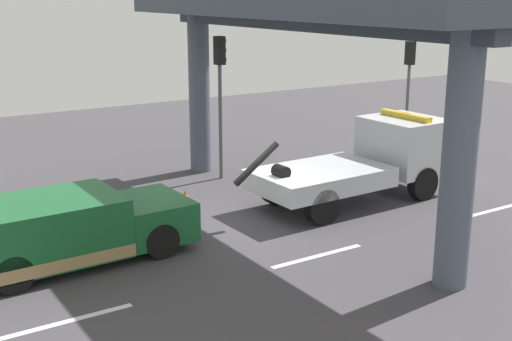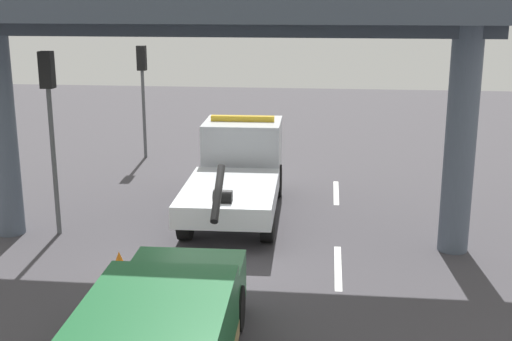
{
  "view_description": "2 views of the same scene",
  "coord_description": "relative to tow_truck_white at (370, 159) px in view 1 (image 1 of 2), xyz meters",
  "views": [
    {
      "loc": [
        -9.22,
        -14.48,
        6.07
      ],
      "look_at": [
        -0.15,
        -0.38,
        1.57
      ],
      "focal_mm": 47.01,
      "sensor_mm": 36.0,
      "label": 1
    },
    {
      "loc": [
        -14.45,
        -2.51,
        6.04
      ],
      "look_at": [
        1.37,
        -0.81,
        1.87
      ],
      "focal_mm": 47.47,
      "sensor_mm": 36.0,
      "label": 2
    }
  ],
  "objects": [
    {
      "name": "traffic_cone_orange",
      "position": [
        -5.25,
        1.92,
        -0.91
      ],
      "size": [
        0.51,
        0.51,
        0.61
      ],
      "color": "orange",
      "rests_on": "ground"
    },
    {
      "name": "tow_truck_white",
      "position": [
        0.0,
        0.0,
        0.0
      ],
      "size": [
        7.28,
        2.53,
        2.46
      ],
      "color": "silver",
      "rests_on": "ground"
    },
    {
      "name": "traffic_light_mid",
      "position": [
        5.85,
        4.33,
        1.86
      ],
      "size": [
        0.39,
        0.32,
        4.2
      ],
      "color": "#515456",
      "rests_on": "ground"
    },
    {
      "name": "towed_van_green",
      "position": [
        -9.2,
        -0.02,
        -0.42
      ],
      "size": [
        5.24,
        2.32,
        1.58
      ],
      "color": "#195B2D",
      "rests_on": "ground"
    },
    {
      "name": "lane_stripe_west",
      "position": [
        -10.17,
        -2.85,
        -1.2
      ],
      "size": [
        2.6,
        0.16,
        0.01
      ],
      "primitive_type": "cube",
      "color": "silver",
      "rests_on": "ground"
    },
    {
      "name": "overpass_structure",
      "position": [
        -2.77,
        -0.02,
        4.35
      ],
      "size": [
        3.6,
        13.21,
        6.39
      ],
      "color": "#4C5666",
      "rests_on": "ground"
    },
    {
      "name": "ground_plane",
      "position": [
        -4.17,
        -0.02,
        -1.25
      ],
      "size": [
        60.0,
        40.0,
        0.1
      ],
      "primitive_type": "cube",
      "color": "#423F44"
    },
    {
      "name": "lane_stripe_mid",
      "position": [
        -4.17,
        -2.85,
        -1.2
      ],
      "size": [
        2.6,
        0.16,
        0.01
      ],
      "primitive_type": "cube",
      "color": "silver",
      "rests_on": "ground"
    },
    {
      "name": "traffic_light_far",
      "position": [
        -2.65,
        4.33,
        2.2
      ],
      "size": [
        0.39,
        0.32,
        4.68
      ],
      "color": "#515456",
      "rests_on": "ground"
    },
    {
      "name": "lane_stripe_east",
      "position": [
        1.83,
        -2.85,
        -1.2
      ],
      "size": [
        2.6,
        0.16,
        0.01
      ],
      "primitive_type": "cube",
      "color": "silver",
      "rests_on": "ground"
    }
  ]
}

